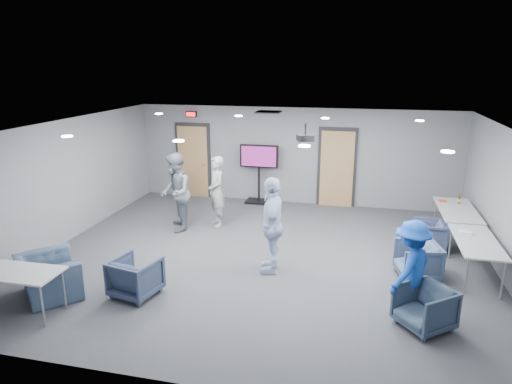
% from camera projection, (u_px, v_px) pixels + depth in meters
% --- Properties ---
extents(floor, '(9.00, 9.00, 0.00)m').
position_uv_depth(floor, '(264.00, 258.00, 9.41)').
color(floor, '#383B3F').
rests_on(floor, ground).
extents(ceiling, '(9.00, 9.00, 0.00)m').
position_uv_depth(ceiling, '(264.00, 127.00, 8.67)').
color(ceiling, white).
rests_on(ceiling, wall_back).
extents(wall_back, '(9.00, 0.02, 2.70)m').
position_uv_depth(wall_back, '(294.00, 156.00, 12.79)').
color(wall_back, slate).
rests_on(wall_back, floor).
extents(wall_front, '(9.00, 0.02, 2.70)m').
position_uv_depth(wall_front, '(191.00, 288.00, 5.30)').
color(wall_front, slate).
rests_on(wall_front, floor).
extents(wall_left, '(0.02, 8.00, 2.70)m').
position_uv_depth(wall_left, '(64.00, 182.00, 10.03)').
color(wall_left, slate).
rests_on(wall_left, floor).
extents(door_left, '(1.06, 0.17, 2.24)m').
position_uv_depth(door_left, '(193.00, 161.00, 13.48)').
color(door_left, black).
rests_on(door_left, wall_back).
extents(door_right, '(1.06, 0.17, 2.24)m').
position_uv_depth(door_right, '(337.00, 168.00, 12.56)').
color(door_right, black).
rests_on(door_right, wall_back).
extents(exit_sign, '(0.32, 0.08, 0.16)m').
position_uv_depth(exit_sign, '(191.00, 114.00, 13.08)').
color(exit_sign, black).
rests_on(exit_sign, wall_back).
extents(hvac_diffuser, '(0.60, 0.60, 0.03)m').
position_uv_depth(hvac_diffuser, '(268.00, 112.00, 11.41)').
color(hvac_diffuser, black).
rests_on(hvac_diffuser, ceiling).
extents(downlights, '(6.18, 3.78, 0.02)m').
position_uv_depth(downlights, '(264.00, 128.00, 8.68)').
color(downlights, white).
rests_on(downlights, ceiling).
extents(person_a, '(0.70, 0.75, 1.73)m').
position_uv_depth(person_a, '(217.00, 192.00, 11.06)').
color(person_a, '#9DA09D').
rests_on(person_a, floor).
extents(person_b, '(1.01, 1.11, 1.87)m').
position_uv_depth(person_b, '(175.00, 193.00, 10.72)').
color(person_b, slate).
rests_on(person_b, floor).
extents(person_c, '(0.60, 1.14, 1.86)m').
position_uv_depth(person_c, '(272.00, 225.00, 8.59)').
color(person_c, silver).
rests_on(person_c, floor).
extents(person_d, '(1.02, 1.15, 1.55)m').
position_uv_depth(person_d, '(411.00, 268.00, 7.15)').
color(person_d, blue).
rests_on(person_d, floor).
extents(chair_right_a, '(0.72, 0.70, 0.63)m').
position_uv_depth(chair_right_a, '(429.00, 235.00, 9.78)').
color(chair_right_a, '#384261').
rests_on(chair_right_a, floor).
extents(chair_right_b, '(0.88, 0.86, 0.68)m').
position_uv_depth(chair_right_b, '(417.00, 260.00, 8.47)').
color(chair_right_b, '#3E4E6B').
rests_on(chair_right_b, floor).
extents(chair_right_c, '(1.01, 1.01, 0.66)m').
position_uv_depth(chair_right_c, '(424.00, 308.00, 6.85)').
color(chair_right_c, '#314156').
rests_on(chair_right_c, floor).
extents(chair_front_a, '(0.87, 0.89, 0.68)m').
position_uv_depth(chair_front_a, '(136.00, 277.00, 7.81)').
color(chair_front_a, '#313C55').
rests_on(chair_front_a, floor).
extents(chair_front_b, '(1.43, 1.42, 0.70)m').
position_uv_depth(chair_front_b, '(48.00, 277.00, 7.78)').
color(chair_front_b, '#3C4E68').
rests_on(chair_front_b, floor).
extents(table_right_a, '(0.78, 1.88, 0.73)m').
position_uv_depth(table_right_a, '(457.00, 211.00, 10.16)').
color(table_right_a, silver).
rests_on(table_right_a, floor).
extents(table_right_b, '(0.73, 1.75, 0.73)m').
position_uv_depth(table_right_b, '(476.00, 243.00, 8.38)').
color(table_right_b, silver).
rests_on(table_right_b, floor).
extents(table_front_left, '(1.68, 0.72, 0.73)m').
position_uv_depth(table_front_left, '(9.00, 273.00, 7.18)').
color(table_front_left, silver).
rests_on(table_front_left, floor).
extents(bottle_right, '(0.06, 0.06, 0.23)m').
position_uv_depth(bottle_right, '(459.00, 200.00, 10.54)').
color(bottle_right, '#56370E').
rests_on(bottle_right, table_right_a).
extents(snack_box, '(0.17, 0.13, 0.04)m').
position_uv_depth(snack_box, '(443.00, 201.00, 10.71)').
color(snack_box, '#C74131').
rests_on(snack_box, table_right_a).
extents(wrapper, '(0.23, 0.17, 0.05)m').
position_uv_depth(wrapper, '(465.00, 232.00, 8.71)').
color(wrapper, white).
rests_on(wrapper, table_right_b).
extents(tv_stand, '(1.09, 0.52, 1.68)m').
position_uv_depth(tv_stand, '(259.00, 170.00, 12.87)').
color(tv_stand, black).
rests_on(tv_stand, floor).
extents(projector, '(0.39, 0.37, 0.35)m').
position_uv_depth(projector, '(305.00, 138.00, 9.29)').
color(projector, black).
rests_on(projector, ceiling).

